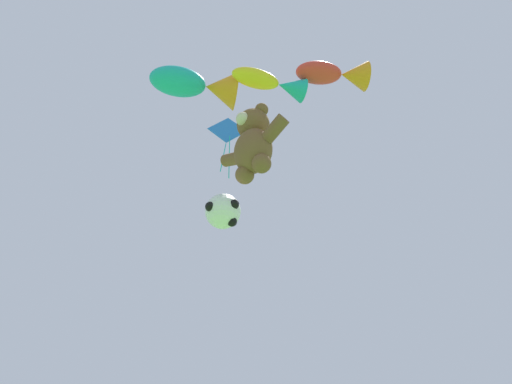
# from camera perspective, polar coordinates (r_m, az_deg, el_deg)

# --- Properties ---
(teddy_bear_kite) EXTENTS (2.21, 0.97, 2.24)m
(teddy_bear_kite) POSITION_cam_1_polar(r_m,az_deg,el_deg) (9.89, -0.44, 7.11)
(teddy_bear_kite) COLOR brown
(soccer_ball_kite) EXTENTS (0.91, 0.91, 0.84)m
(soccer_ball_kite) POSITION_cam_1_polar(r_m,az_deg,el_deg) (9.26, -4.70, -2.75)
(soccer_ball_kite) COLOR white
(fish_kite_crimson) EXTENTS (1.81, 1.97, 0.82)m
(fish_kite_crimson) POSITION_cam_1_polar(r_m,az_deg,el_deg) (11.58, 11.38, 16.17)
(fish_kite_crimson) COLOR red
(fish_kite_goldfin) EXTENTS (1.45, 2.05, 0.67)m
(fish_kite_goldfin) POSITION_cam_1_polar(r_m,az_deg,el_deg) (10.97, 2.51, 15.27)
(fish_kite_goldfin) COLOR yellow
(fish_kite_teal) EXTENTS (2.04, 2.45, 1.05)m
(fish_kite_teal) POSITION_cam_1_polar(r_m,az_deg,el_deg) (11.19, -8.08, 14.85)
(fish_kite_teal) COLOR #19ADB2
(diamond_kite) EXTENTS (0.96, 1.16, 3.16)m
(diamond_kite) POSITION_cam_1_polar(r_m,az_deg,el_deg) (14.93, -4.14, 8.40)
(diamond_kite) COLOR blue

